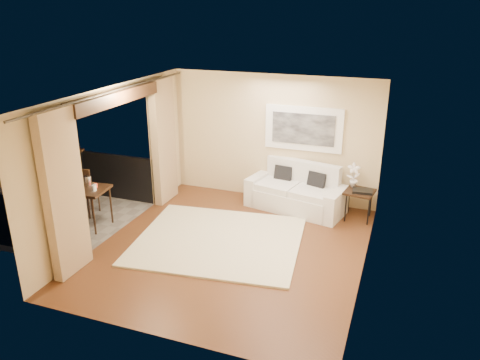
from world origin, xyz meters
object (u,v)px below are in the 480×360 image
at_px(bistro_table, 89,193).
at_px(balcony_chair_near, 56,215).
at_px(side_table, 359,194).
at_px(ice_bucket, 87,181).
at_px(balcony_chair_far, 82,188).
at_px(orchid, 354,175).
at_px(sofa, 297,193).

height_order(bistro_table, balcony_chair_near, balcony_chair_near).
distance_m(side_table, ice_bucket, 5.27).
height_order(side_table, balcony_chair_far, balcony_chair_far).
bearing_deg(balcony_chair_far, ice_bucket, 132.45).
bearing_deg(side_table, ice_bucket, -157.91).
relative_size(balcony_chair_far, ice_bucket, 5.23).
bearing_deg(ice_bucket, orchid, 24.39).
distance_m(sofa, bistro_table, 4.14).
bearing_deg(orchid, ice_bucket, -155.61).
height_order(sofa, side_table, sofa).
distance_m(orchid, ice_bucket, 5.17).
xyz_separation_m(bistro_table, balcony_chair_near, (-0.14, -0.75, -0.15)).
xyz_separation_m(sofa, balcony_chair_near, (-3.64, -2.94, 0.20)).
xyz_separation_m(sofa, bistro_table, (-3.50, -2.20, 0.35)).
height_order(orchid, bistro_table, orchid).
height_order(orchid, balcony_chair_far, orchid).
bearing_deg(ice_bucket, balcony_chair_near, -92.22).
distance_m(sofa, side_table, 1.28).
height_order(orchid, balcony_chair_near, orchid).
distance_m(side_table, balcony_chair_far, 5.47).
xyz_separation_m(side_table, bistro_table, (-4.76, -2.10, 0.16)).
distance_m(bistro_table, balcony_chair_far, 0.52).
height_order(balcony_chair_far, balcony_chair_near, balcony_chair_far).
height_order(bistro_table, ice_bucket, ice_bucket).
relative_size(orchid, ice_bucket, 2.50).
bearing_deg(bistro_table, orchid, 26.19).
xyz_separation_m(side_table, balcony_chair_far, (-5.16, -1.79, 0.07)).
distance_m(balcony_chair_near, ice_bucket, 0.94).
bearing_deg(bistro_table, side_table, 23.85).
relative_size(side_table, ice_bucket, 3.11).
xyz_separation_m(orchid, bistro_table, (-4.60, -2.26, -0.15)).
xyz_separation_m(sofa, orchid, (1.11, 0.07, 0.50)).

